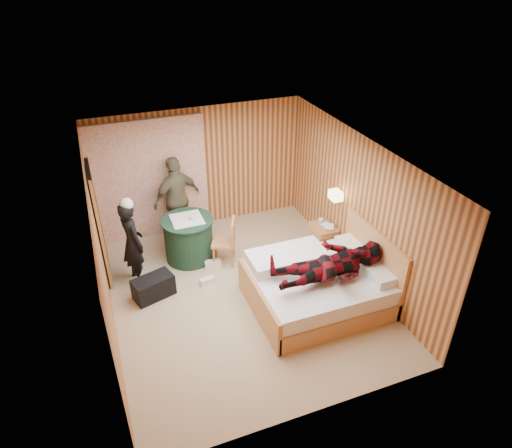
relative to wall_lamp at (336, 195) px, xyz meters
name	(u,v)px	position (x,y,z in m)	size (l,w,h in m)	color
floor	(242,293)	(-1.92, -0.45, -1.30)	(4.20, 5.00, 0.01)	tan
ceiling	(240,156)	(-1.92, -0.45, 1.20)	(4.20, 5.00, 0.01)	silver
wall_back	(200,169)	(-1.92, 2.05, -0.05)	(4.20, 0.02, 2.50)	#DD9255
wall_left	(101,259)	(-4.02, -0.45, -0.05)	(0.02, 5.00, 2.50)	#DD9255
wall_right	(358,208)	(0.18, -0.45, -0.05)	(0.02, 5.00, 2.50)	#DD9255
curtain	(150,180)	(-2.92, 1.98, -0.10)	(2.20, 0.08, 2.40)	white
doorway	(99,224)	(-3.98, 0.95, -0.28)	(0.06, 0.90, 2.05)	black
wall_lamp	(336,195)	(0.00, 0.00, 0.00)	(0.26, 0.24, 0.16)	gold
bed	(320,285)	(-0.80, -1.08, -0.96)	(2.17, 1.71, 1.17)	#E8A35F
nightstand	(322,237)	(-0.04, 0.25, -1.03)	(0.40, 0.55, 0.53)	#E8A35F
round_table	(189,238)	(-2.49, 0.90, -0.88)	(0.95, 0.95, 0.84)	#1E412C
chair_far	(180,214)	(-2.48, 1.64, -0.76)	(0.46, 0.46, 0.93)	#E8A35F
chair_near	(228,238)	(-1.86, 0.49, -0.77)	(0.54, 0.54, 0.91)	#E8A35F
duffel_bag	(153,287)	(-3.33, 0.02, -1.11)	(0.66, 0.35, 0.37)	black
sneaker_left	(207,281)	(-2.40, 0.02, -1.24)	(0.26, 0.11, 0.12)	white
sneaker_right	(213,264)	(-2.17, 0.46, -1.23)	(0.29, 0.12, 0.13)	white
woman_standing	(133,243)	(-3.51, 0.58, -0.53)	(0.56, 0.37, 1.53)	black
man_at_table	(177,199)	(-2.49, 1.70, -0.44)	(1.01, 0.42, 1.72)	#686345
man_on_bed	(332,258)	(-0.77, -1.31, -0.28)	(1.77, 0.67, 0.86)	#640911
book_lower	(325,227)	(-0.04, 0.20, -0.76)	(0.17, 0.22, 0.02)	white
book_upper	(325,226)	(-0.04, 0.20, -0.74)	(0.16, 0.22, 0.02)	white
cup_nightstand	(320,221)	(-0.04, 0.38, -0.73)	(0.10, 0.10, 0.09)	white
cup_table	(193,217)	(-2.39, 0.85, -0.41)	(0.12, 0.12, 0.10)	white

